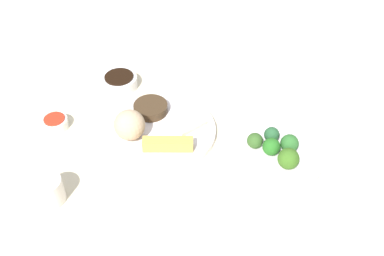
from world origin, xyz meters
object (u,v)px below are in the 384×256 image
object	(u,v)px
teacup	(49,190)
main_plate	(159,132)
soy_sauce_bowl	(120,82)
broccoli_plate	(275,156)
sauce_ramekin_sweet_and_sour	(55,123)

from	to	relation	value
teacup	main_plate	bearing A→B (deg)	-0.22
main_plate	teacup	world-z (taller)	teacup
soy_sauce_bowl	teacup	size ratio (longest dim) A/B	1.56
broccoli_plate	teacup	bearing A→B (deg)	150.86
sauce_ramekin_sweet_and_sour	teacup	xyz separation A→B (m)	(-0.12, -0.19, 0.02)
broccoli_plate	soy_sauce_bowl	xyz separation A→B (m)	(-0.10, 0.47, 0.01)
soy_sauce_bowl	teacup	xyz separation A→B (m)	(-0.34, -0.22, 0.01)
broccoli_plate	teacup	size ratio (longest dim) A/B	3.46
main_plate	sauce_ramekin_sweet_and_sour	bearing A→B (deg)	131.74
main_plate	sauce_ramekin_sweet_and_sour	world-z (taller)	sauce_ramekin_sweet_and_sour
main_plate	broccoli_plate	size ratio (longest dim) A/B	1.27
broccoli_plate	soy_sauce_bowl	size ratio (longest dim) A/B	2.22
main_plate	sauce_ramekin_sweet_and_sour	size ratio (longest dim) A/B	4.36
main_plate	broccoli_plate	distance (m)	0.29
soy_sauce_bowl	main_plate	bearing A→B (deg)	-100.70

